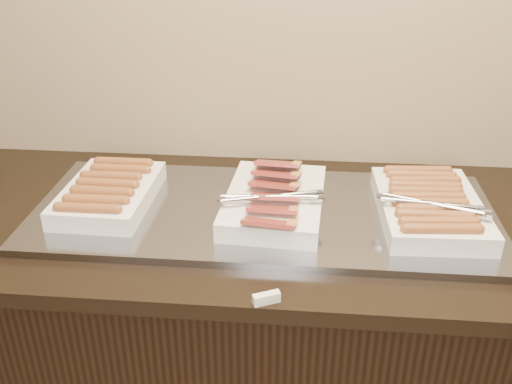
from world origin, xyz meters
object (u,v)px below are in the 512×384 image
counter (265,345)px  warming_tray (264,213)px  dish_left (109,192)px  dish_center (274,200)px  dish_right (429,206)px

counter → warming_tray: (-0.01, 0.00, 0.46)m
counter → dish_left: 0.65m
warming_tray → dish_center: dish_center is taller
counter → dish_right: dish_right is taller
warming_tray → dish_left: bearing=-180.0°
counter → dish_left: dish_left is taller
warming_tray → dish_center: bearing=-8.2°
warming_tray → dish_right: (0.42, -0.00, 0.04)m
warming_tray → dish_left: 0.41m
dish_left → warming_tray: bearing=1.4°
dish_center → dish_right: (0.39, 0.00, 0.00)m
counter → dish_right: bearing=-0.5°
dish_center → dish_right: 0.39m
counter → dish_left: size_ratio=6.10×
counter → dish_right: (0.41, -0.00, 0.50)m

